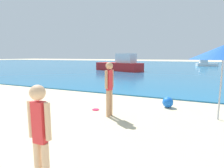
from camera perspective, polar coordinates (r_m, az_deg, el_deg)
The scene contains 8 objects.
water at distance 38.72m, azimuth 18.44°, elevation 5.35°, with size 160.00×60.00×0.06m, color #1E6B9E.
person_standing at distance 5.94m, azimuth -0.83°, elevation -0.59°, with size 0.23×0.40×1.76m.
frisbee at distance 6.85m, azimuth -5.05°, elevation -7.83°, with size 0.25×0.25×0.03m, color #E51E4C.
person_distant at distance 2.80m, azimuth -21.22°, elevation -14.14°, with size 0.36×0.21×1.58m.
boat_near at distance 23.88m, azimuth 2.55°, elevation 5.89°, with size 6.68×3.94×2.16m.
boat_far at distance 38.36m, azimuth 26.91°, elevation 5.52°, with size 3.79×2.15×1.23m.
beach_ball at distance 7.41m, azimuth 16.76°, elevation -5.38°, with size 0.41×0.41×0.41m, color blue.
beach_umbrella at distance 6.42m, azimuth 31.08°, elevation 8.33°, with size 1.90×1.90×2.27m.
Camera 1 is at (3.56, 1.86, 1.95)m, focal length 29.78 mm.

